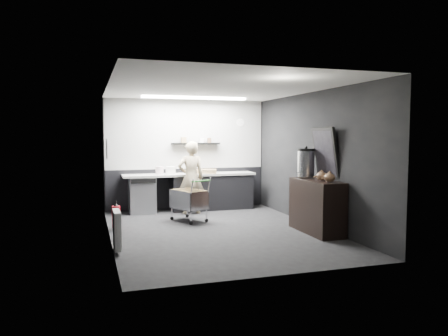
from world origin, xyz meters
name	(u,v)px	position (x,y,z in m)	size (l,w,h in m)	color
floor	(218,231)	(0.00, 0.00, 0.00)	(5.50, 5.50, 0.00)	black
ceiling	(218,88)	(0.00, 0.00, 2.70)	(5.50, 5.50, 0.00)	silver
wall_back	(187,154)	(0.00, 2.75, 1.35)	(5.50, 5.50, 0.00)	black
wall_front	(279,173)	(0.00, -2.75, 1.35)	(5.50, 5.50, 0.00)	black
wall_left	(109,163)	(-2.00, 0.00, 1.35)	(5.50, 5.50, 0.00)	black
wall_right	(313,159)	(2.00, 0.00, 1.35)	(5.50, 5.50, 0.00)	black
kitchen_wall_panel	(187,134)	(0.00, 2.73, 1.85)	(3.95, 0.02, 1.70)	#B0B0AB
dado_panel	(187,188)	(0.00, 2.73, 0.50)	(3.95, 0.02, 1.00)	black
floating_shelf	(196,144)	(0.20, 2.62, 1.62)	(1.20, 0.22, 0.04)	black
wall_clock	(240,122)	(1.40, 2.72, 2.15)	(0.20, 0.20, 0.03)	white
poster	(107,149)	(-1.98, 1.30, 1.55)	(0.02, 0.30, 0.40)	silver
poster_red_band	(107,146)	(-1.98, 1.30, 1.62)	(0.01, 0.22, 0.10)	red
radiator	(117,229)	(-1.94, -0.90, 0.35)	(0.10, 0.50, 0.60)	white
ceiling_strip	(195,98)	(0.00, 1.85, 2.67)	(2.40, 0.20, 0.04)	white
prep_counter	(195,191)	(0.14, 2.42, 0.46)	(3.20, 0.61, 0.90)	black
person	(191,178)	(-0.07, 1.97, 0.84)	(0.62, 0.40, 1.69)	beige
shopping_cart	(189,201)	(-0.32, 1.14, 0.43)	(0.80, 1.02, 0.91)	silver
sideboard	(316,199)	(1.74, -0.62, 0.63)	(0.57, 1.32, 1.98)	black
fire_extinguisher	(116,216)	(-1.85, 0.77, 0.26)	(0.16, 0.16, 0.53)	red
cardboard_box	(206,171)	(0.40, 2.37, 0.95)	(0.48, 0.37, 0.10)	#91764D
pink_tub	(160,170)	(-0.73, 2.42, 0.99)	(0.19, 0.19, 0.19)	silver
white_container	(171,170)	(-0.48, 2.37, 0.99)	(0.20, 0.16, 0.18)	white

